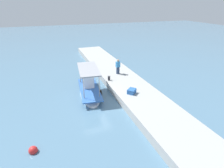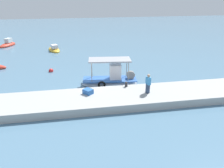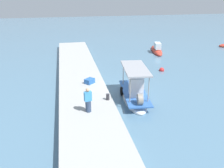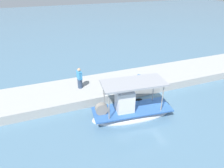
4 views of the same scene
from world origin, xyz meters
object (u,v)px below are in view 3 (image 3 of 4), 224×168
(cargo_crate, at_px, (90,81))
(fisherman_near_bollard, at_px, (88,101))
(moored_boat_far, at_px, (157,50))
(marker_buoy, at_px, (162,70))
(main_fishing_boat, at_px, (135,94))
(mooring_bollard, at_px, (108,97))

(cargo_crate, bearing_deg, fisherman_near_bollard, -7.50)
(cargo_crate, xyz_separation_m, moored_boat_far, (-11.66, 10.65, -0.60))
(fisherman_near_bollard, distance_m, moored_boat_far, 20.14)
(marker_buoy, height_order, moored_boat_far, moored_boat_far)
(main_fishing_boat, height_order, cargo_crate, main_fishing_boat)
(cargo_crate, relative_size, marker_buoy, 1.43)
(mooring_bollard, xyz_separation_m, cargo_crate, (-3.48, -0.91, -0.02))
(mooring_bollard, bearing_deg, cargo_crate, -165.36)
(mooring_bollard, distance_m, cargo_crate, 3.60)
(fisherman_near_bollard, height_order, mooring_bollard, fisherman_near_bollard)
(mooring_bollard, distance_m, marker_buoy, 10.22)
(marker_buoy, bearing_deg, fisherman_near_bollard, -45.22)
(main_fishing_boat, distance_m, mooring_bollard, 2.57)
(moored_boat_far, bearing_deg, marker_buoy, -17.79)
(main_fishing_boat, bearing_deg, moored_boat_far, 152.29)
(cargo_crate, bearing_deg, marker_buoy, 114.70)
(main_fishing_boat, distance_m, fisherman_near_bollard, 4.71)
(main_fishing_boat, height_order, mooring_bollard, main_fishing_boat)
(main_fishing_boat, height_order, fisherman_near_bollard, main_fishing_boat)
(main_fishing_boat, relative_size, mooring_bollard, 12.59)
(main_fishing_boat, distance_m, cargo_crate, 4.09)
(cargo_crate, height_order, marker_buoy, cargo_crate)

